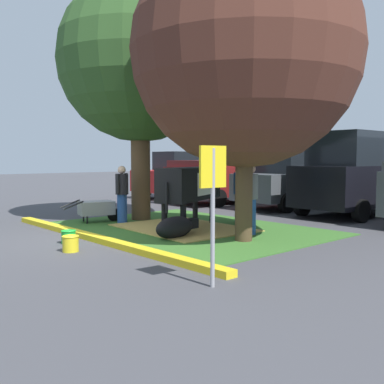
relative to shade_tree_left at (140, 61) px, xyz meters
The scene contains 19 objects.
ground_plane 5.30m from the shade_tree_left, 56.33° to the right, with size 80.00×80.00×0.00m, color #424247.
grass_island 4.85m from the shade_tree_left, ahead, with size 6.57×4.75×0.02m, color #386B28.
curb_yellow 5.45m from the shade_tree_left, 51.38° to the right, with size 7.77×0.24×0.12m, color yellow.
hay_bedding 4.82m from the shade_tree_left, ahead, with size 3.20×2.40×0.04m, color tan.
shade_tree_left is the anchor object (origin of this frame).
shade_tree_right 4.14m from the shade_tree_left, ahead, with size 4.68×4.68×6.22m.
cow_holstein 3.86m from the shade_tree_left, ahead, with size 1.64×2.99×1.55m.
calf_lying 5.16m from the shade_tree_left, 20.81° to the right, with size 0.68×1.33×0.48m.
person_handler 3.68m from the shade_tree_left, 71.67° to the right, with size 0.34×0.48×1.54m.
person_visitor_near 4.54m from the shade_tree_left, 33.18° to the left, with size 0.52×0.34×1.56m.
person_visitor_far 5.12m from the shade_tree_left, ahead, with size 0.35×0.45×1.61m.
wheelbarrow 4.21m from the shade_tree_left, 108.36° to the right, with size 0.88×1.62×0.63m.
parking_sign 7.42m from the shade_tree_left, 26.86° to the right, with size 0.07×0.44×1.91m.
bucket_green 5.59m from the shade_tree_left, 59.21° to the right, with size 0.31×0.31×0.27m.
bucket_yellow 6.07m from the shade_tree_left, 52.63° to the right, with size 0.32×0.32×0.30m.
sedan_red 8.23m from the shade_tree_left, 130.58° to the left, with size 2.09×4.44×2.02m.
pickup_truck_maroon 6.91m from the shade_tree_left, 107.28° to the left, with size 2.30×5.44×2.42m.
sedan_blue 6.81m from the shade_tree_left, 81.28° to the left, with size 2.09×4.44×2.02m.
suv_black 7.35m from the shade_tree_left, 58.80° to the left, with size 2.19×4.64×2.52m.
Camera 1 is at (8.65, -4.75, 1.75)m, focal length 41.69 mm.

